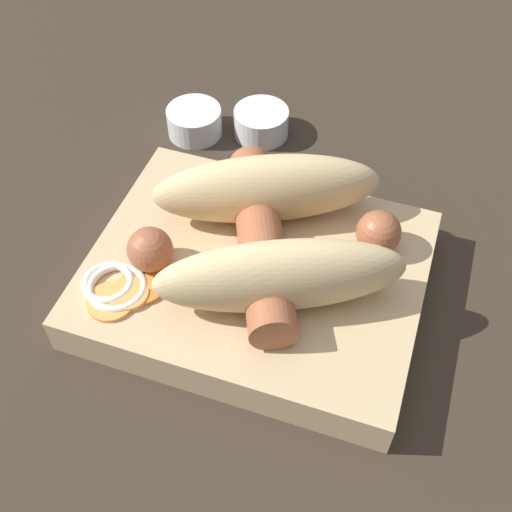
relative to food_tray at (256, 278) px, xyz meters
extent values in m
plane|color=#33281E|center=(0.00, 0.00, -0.02)|extent=(3.00, 3.00, 0.00)
cube|color=tan|center=(0.00, 0.00, 0.00)|extent=(0.24, 0.19, 0.03)
ellipsoid|color=#DBBC84|center=(0.03, -0.03, 0.04)|extent=(0.17, 0.11, 0.06)
ellipsoid|color=#DBBC84|center=(-0.01, 0.05, 0.04)|extent=(0.17, 0.11, 0.06)
cylinder|color=#9E5638|center=(0.00, 0.01, 0.03)|extent=(0.10, 0.16, 0.03)
sphere|color=#9E5638|center=(0.08, 0.04, 0.03)|extent=(0.03, 0.03, 0.03)
sphere|color=#9E5638|center=(-0.07, -0.02, 0.03)|extent=(0.03, 0.03, 0.03)
cylinder|color=#F99E4C|center=(-0.07, -0.05, 0.02)|extent=(0.03, 0.03, 0.00)
cylinder|color=orange|center=(-0.07, -0.04, 0.02)|extent=(0.04, 0.04, 0.00)
cylinder|color=orange|center=(-0.06, -0.04, 0.02)|extent=(0.03, 0.03, 0.00)
cylinder|color=#F99E4C|center=(-0.08, -0.06, 0.02)|extent=(0.05, 0.05, 0.00)
torus|color=silver|center=(-0.08, -0.05, 0.02)|extent=(0.04, 0.04, 0.01)
torus|color=silver|center=(-0.09, -0.05, 0.02)|extent=(0.04, 0.04, 0.01)
cylinder|color=white|center=(-0.05, 0.18, 0.00)|extent=(0.05, 0.05, 0.03)
cylinder|color=maroon|center=(-0.05, 0.18, -0.01)|extent=(0.04, 0.04, 0.01)
cylinder|color=white|center=(-0.11, 0.16, 0.00)|extent=(0.05, 0.05, 0.03)
cylinder|color=white|center=(-0.11, 0.16, -0.01)|extent=(0.04, 0.04, 0.01)
camera|label=1|loc=(0.09, -0.27, 0.38)|focal=45.00mm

